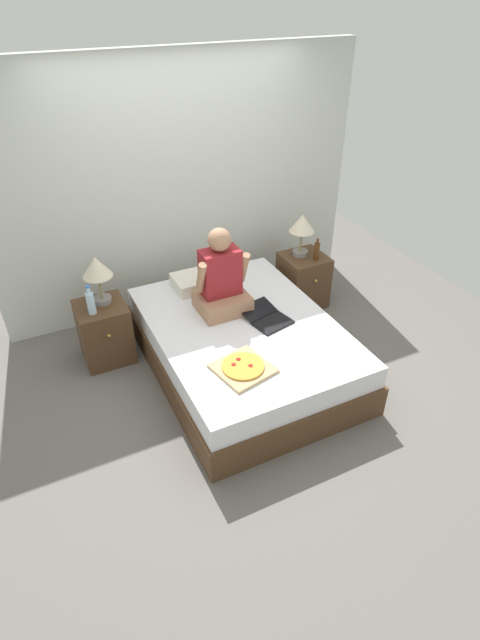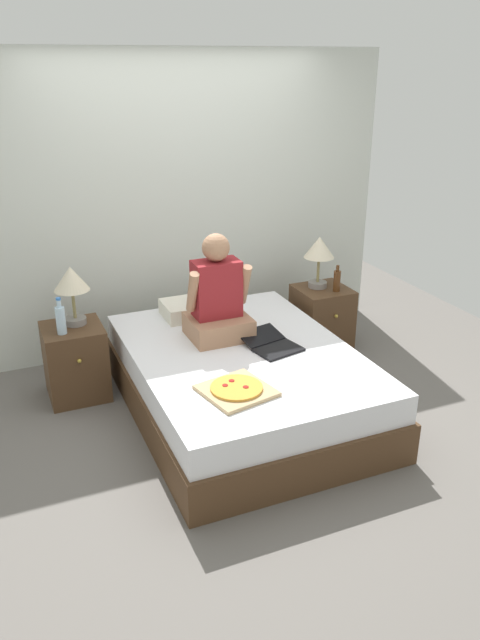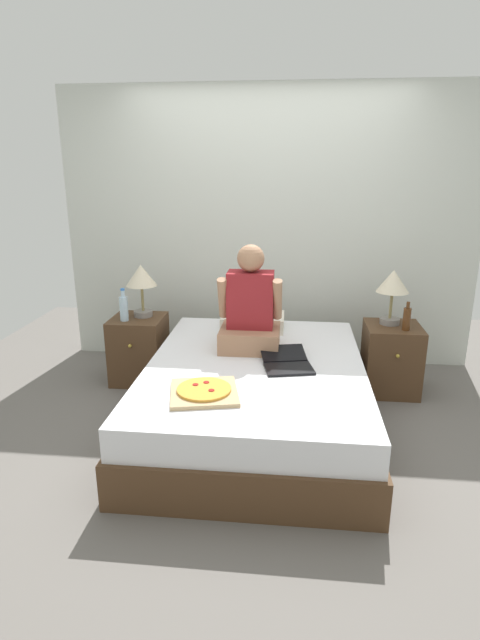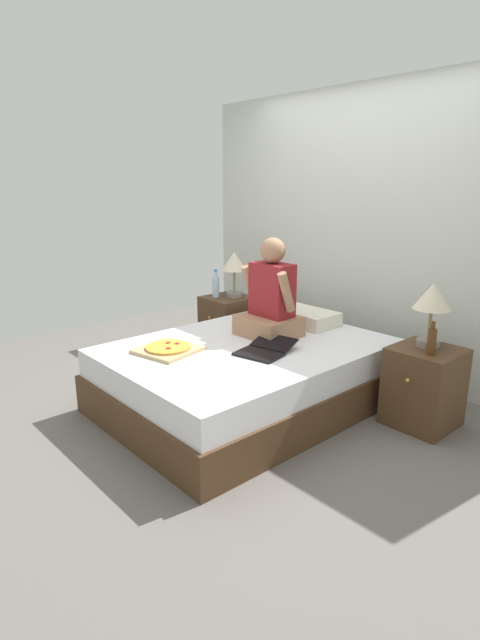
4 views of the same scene
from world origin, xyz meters
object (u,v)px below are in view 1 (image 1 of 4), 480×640
Objects in this scene: water_bottle at (91,302)px; nightstand_right at (303,280)px; lamp_on_left_nightstand at (97,270)px; bed at (243,347)px; laptop at (268,318)px; nightstand_left at (105,332)px; pizza_box at (243,368)px; beer_bottle at (317,251)px; person_seated at (221,281)px; lamp_on_right_nightstand at (302,226)px.

nightstand_right is at bearing 2.32° from water_bottle.
lamp_on_left_nightstand is 2.19m from nightstand_right.
laptop is (0.22, -0.04, 0.27)m from bed.
bed is 3.67× the size of nightstand_left.
pizza_box is (0.76, -1.30, -0.39)m from lamp_on_left_nightstand.
pizza_box is (-1.34, -1.25, 0.23)m from nightstand_right.
person_seated is (-1.21, -0.31, 0.11)m from beer_bottle.
nightstand_right reaches higher than pizza_box.
person_seated is (-0.07, 0.31, 0.54)m from bed.
nightstand_right is 2.48× the size of beer_bottle.
nightstand_left is 1.27× the size of lamp_on_left_nightstand.
water_bottle is at bearing -130.60° from lamp_on_left_nightstand.
lamp_on_right_nightstand is (2.07, 0.00, 0.00)m from lamp_on_left_nightstand.
water_bottle is 0.61× the size of lamp_on_right_nightstand.
pizza_box reaches higher than bed.
laptop is (1.37, -0.66, -0.17)m from water_bottle.
person_seated is (-1.11, -0.46, -0.12)m from lamp_on_right_nightstand.
bed is 1.36m from beer_bottle.
person_seated is at bearing -157.60° from lamp_on_right_nightstand.
person_seated reaches higher than beer_bottle.
water_bottle is at bearing -177.68° from nightstand_right.
person_seated is 1.64× the size of pizza_box.
water_bottle is 0.35× the size of person_seated.
laptop is at bearing -10.47° from bed.
bed is 9.10× the size of beer_bottle.
pizza_box is (0.88, -1.16, -0.17)m from water_bottle.
pizza_box is at bearing -135.24° from lamp_on_right_nightstand.
nightstand_right is (2.22, 0.09, -0.40)m from water_bottle.
pizza_box is (-1.31, -1.30, -0.39)m from lamp_on_right_nightstand.
water_bottle is 0.58× the size of laptop.
water_bottle is (-0.08, -0.09, 0.40)m from nightstand_left.
water_bottle is 1.47m from pizza_box.
pizza_box is at bearing -137.01° from nightstand_right.
nightstand_right is (1.07, 0.71, 0.04)m from bed.
bed is 4.42× the size of laptop.
pizza_box is (-1.41, -1.15, -0.16)m from beer_bottle.
lamp_on_left_nightstand is 0.95× the size of laptop.
laptop is (1.25, -0.80, -0.38)m from lamp_on_left_nightstand.
lamp_on_left_nightstand reaches higher than nightstand_right.
lamp_on_left_nightstand is at bearing 180.00° from lamp_on_right_nightstand.
lamp_on_left_nightstand is at bearing 178.64° from nightstand_right.
nightstand_left is 0.73× the size of person_seated.
lamp_on_left_nightstand is 2.07m from lamp_on_right_nightstand.
beer_bottle is at bearing -54.99° from nightstand_right.
person_seated is at bearing -16.28° from water_bottle.
lamp_on_left_nightstand is at bearing 147.21° from laptop.
nightstand_right reaches higher than laptop.
person_seated is at bearing 129.30° from laptop.
bed is 2.68× the size of person_seated.
bed is at bearing -28.48° from water_bottle.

